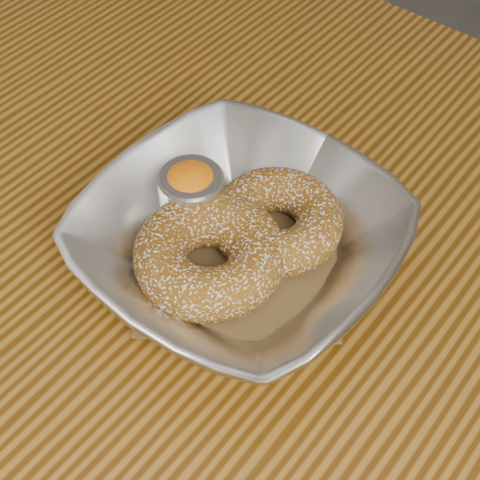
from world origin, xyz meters
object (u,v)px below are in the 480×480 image
Objects in this scene: donut_front at (207,259)px; donut_extra at (210,254)px; table at (336,436)px; donut_back at (277,221)px; ramekin at (192,195)px; serving_bowl at (240,242)px.

donut_front is 0.00m from donut_extra.
table is at bearing 1.00° from donut_front.
ramekin is at bearing -158.07° from donut_back.
donut_back is at bearing 76.02° from serving_bowl.
donut_front reaches higher than donut_back.
serving_bowl is 2.04× the size of donut_extra.
serving_bowl is 2.16× the size of donut_front.
donut_back reaches higher than table.
ramekin reaches higher than donut_back.
donut_extra is (-0.02, -0.06, 0.00)m from donut_back.
donut_back is 0.90× the size of donut_extra.
donut_back is 0.95× the size of donut_front.
ramekin is at bearing 170.95° from serving_bowl.
serving_bowl is 0.03m from donut_extra.
ramekin is (-0.05, 0.01, 0.01)m from serving_bowl.
donut_back is at bearing 151.59° from table.
ramekin reaches higher than serving_bowl.
donut_back is at bearing 74.44° from donut_front.
donut_front is 0.94× the size of donut_extra.
serving_bowl is (-0.12, 0.03, 0.13)m from table.
donut_back is 0.06m from donut_front.
donut_front is at bearing -179.00° from table.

